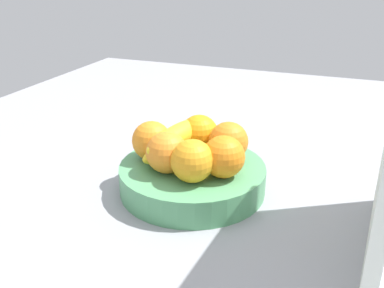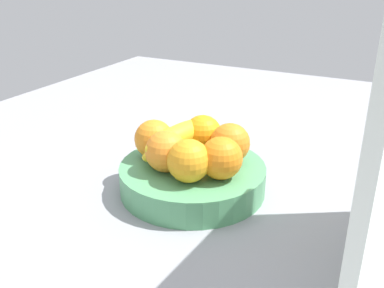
{
  "view_description": "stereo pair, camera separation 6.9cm",
  "coord_description": "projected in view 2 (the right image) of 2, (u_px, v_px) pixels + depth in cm",
  "views": [
    {
      "loc": [
        61.26,
        24.29,
        36.53
      ],
      "look_at": [
        0.19,
        0.98,
        8.64
      ],
      "focal_mm": 40.43,
      "sensor_mm": 36.0,
      "label": 1
    },
    {
      "loc": [
        58.47,
        30.59,
        36.53
      ],
      "look_at": [
        0.19,
        0.98,
        8.64
      ],
      "focal_mm": 40.43,
      "sensor_mm": 36.0,
      "label": 2
    }
  ],
  "objects": [
    {
      "name": "banana_bunch",
      "position": [
        183.0,
        141.0,
        0.75
      ],
      "size": [
        17.52,
        11.7,
        6.2
      ],
      "color": "yellow",
      "rests_on": "fruit_bowl"
    },
    {
      "name": "orange_back_right",
      "position": [
        166.0,
        151.0,
        0.7
      ],
      "size": [
        6.81,
        6.81,
        6.81
      ],
      "primitive_type": "sphere",
      "color": "orange",
      "rests_on": "fruit_bowl"
    },
    {
      "name": "orange_back_left",
      "position": [
        154.0,
        139.0,
        0.75
      ],
      "size": [
        6.81,
        6.81,
        6.81
      ],
      "primitive_type": "sphere",
      "color": "orange",
      "rests_on": "fruit_bowl"
    },
    {
      "name": "orange_center",
      "position": [
        203.0,
        134.0,
        0.77
      ],
      "size": [
        6.81,
        6.81,
        6.81
      ],
      "primitive_type": "sphere",
      "color": "orange",
      "rests_on": "fruit_bowl"
    },
    {
      "name": "fruit_bowl",
      "position": [
        192.0,
        178.0,
        0.74
      ],
      "size": [
        24.75,
        24.75,
        4.64
      ],
      "primitive_type": "cylinder",
      "color": "#509764",
      "rests_on": "ground_plane"
    },
    {
      "name": "orange_front_right",
      "position": [
        230.0,
        143.0,
        0.73
      ],
      "size": [
        6.81,
        6.81,
        6.81
      ],
      "primitive_type": "sphere",
      "color": "orange",
      "rests_on": "fruit_bowl"
    },
    {
      "name": "orange_front_left",
      "position": [
        221.0,
        158.0,
        0.67
      ],
      "size": [
        6.81,
        6.81,
        6.81
      ],
      "primitive_type": "sphere",
      "color": "orange",
      "rests_on": "fruit_bowl"
    },
    {
      "name": "orange_top_stack",
      "position": [
        189.0,
        161.0,
        0.66
      ],
      "size": [
        6.81,
        6.81,
        6.81
      ],
      "primitive_type": "sphere",
      "color": "orange",
      "rests_on": "fruit_bowl"
    },
    {
      "name": "ground_plane",
      "position": [
        188.0,
        196.0,
        0.76
      ],
      "size": [
        180.0,
        140.0,
        3.0
      ],
      "primitive_type": "cube",
      "color": "gray"
    }
  ]
}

